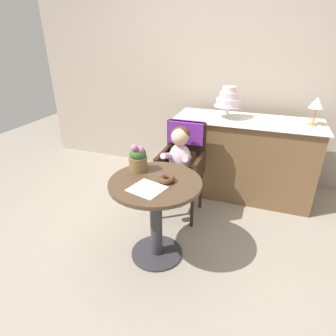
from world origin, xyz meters
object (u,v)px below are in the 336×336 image
object	(u,v)px
seated_child	(179,157)
donut_front	(167,179)
cafe_table	(156,204)
table_lamp	(317,104)
wicker_chair	(183,154)
tiered_cake_stand	(228,99)
flower_vase	(138,158)

from	to	relation	value
seated_child	donut_front	distance (m)	0.59
cafe_table	table_lamp	world-z (taller)	table_lamp
wicker_chair	donut_front	bearing A→B (deg)	-88.87
tiered_cake_stand	donut_front	bearing A→B (deg)	-100.56
cafe_table	wicker_chair	distance (m)	0.77
seated_child	tiered_cake_stand	bearing A→B (deg)	65.19
seated_child	tiered_cake_stand	world-z (taller)	tiered_cake_stand
flower_vase	seated_child	bearing A→B (deg)	67.11
wicker_chair	tiered_cake_stand	distance (m)	0.78
cafe_table	seated_child	bearing A→B (deg)	90.01
donut_front	tiered_cake_stand	bearing A→B (deg)	79.44
wicker_chair	tiered_cake_stand	xyz separation A→B (m)	(0.32, 0.55, 0.46)
wicker_chair	table_lamp	bearing A→B (deg)	20.28
flower_vase	tiered_cake_stand	xyz separation A→B (m)	(0.52, 1.17, 0.27)
tiered_cake_stand	cafe_table	bearing A→B (deg)	-103.99
donut_front	wicker_chair	bearing A→B (deg)	96.63
seated_child	flower_vase	distance (m)	0.53
seated_child	table_lamp	size ratio (longest dim) A/B	2.55
wicker_chair	flower_vase	size ratio (longest dim) A/B	3.99
flower_vase	cafe_table	bearing A→B (deg)	-32.39
wicker_chair	tiered_cake_stand	bearing A→B (deg)	53.77
wicker_chair	flower_vase	distance (m)	0.69
seated_child	flower_vase	size ratio (longest dim) A/B	3.04
cafe_table	seated_child	distance (m)	0.62
seated_child	tiered_cake_stand	distance (m)	0.88
table_lamp	wicker_chair	bearing A→B (deg)	-154.22
flower_vase	table_lamp	world-z (taller)	table_lamp
cafe_table	tiered_cake_stand	bearing A→B (deg)	76.01
seated_child	table_lamp	distance (m)	1.45
tiered_cake_stand	table_lamp	world-z (taller)	tiered_cake_stand
table_lamp	donut_front	bearing A→B (deg)	-129.97
donut_front	flower_vase	size ratio (longest dim) A/B	0.54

